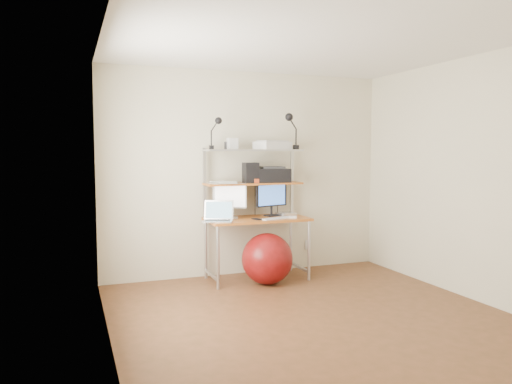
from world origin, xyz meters
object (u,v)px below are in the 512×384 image
monitor_silver (230,198)px  printer (272,175)px  monitor_black (272,197)px  laptop (218,217)px  exercise_ball (267,259)px

monitor_silver → printer: bearing=22.8°
monitor_silver → monitor_black: bearing=21.3°
laptop → printer: bearing=41.0°
monitor_black → monitor_silver: bearing=164.1°
monitor_black → exercise_ball: 0.79m
monitor_black → exercise_ball: monitor_black is taller
laptop → printer: 0.91m
printer → monitor_black: bearing=-127.2°
monitor_black → laptop: monitor_black is taller
printer → exercise_ball: size_ratio=0.73×
monitor_silver → laptop: size_ratio=1.08×
laptop → printer: (0.75, 0.23, 0.45)m
laptop → exercise_ball: laptop is taller
exercise_ball → laptop: bearing=165.1°
monitor_silver → exercise_ball: size_ratio=0.75×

